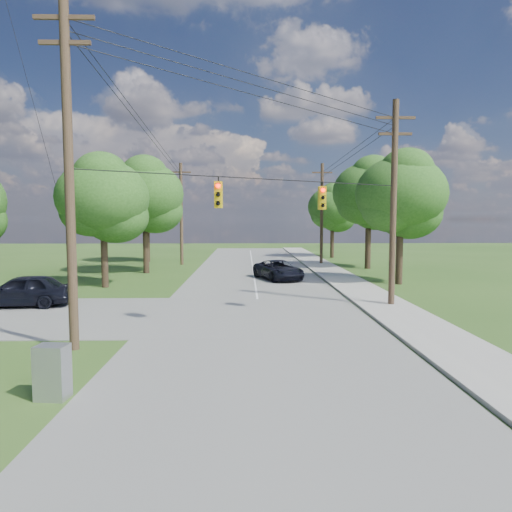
{
  "coord_description": "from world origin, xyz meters",
  "views": [
    {
      "loc": [
        1.34,
        -15.24,
        4.5
      ],
      "look_at": [
        1.8,
        5.0,
        2.87
      ],
      "focal_mm": 32.0,
      "sensor_mm": 36.0,
      "label": 1
    }
  ],
  "objects_px": {
    "pole_ne": "(394,200)",
    "car_cross_dark": "(23,290)",
    "control_cabinet": "(52,372)",
    "car_main_north": "(278,270)",
    "pole_sw": "(69,168)",
    "pole_north_e": "(322,213)",
    "pole_north_w": "(181,213)"
  },
  "relations": [
    {
      "from": "car_main_north",
      "to": "pole_sw",
      "type": "bearing_deg",
      "value": -135.57
    },
    {
      "from": "pole_sw",
      "to": "car_cross_dark",
      "type": "xyz_separation_m",
      "value": [
        -5.49,
        7.74,
        -5.36
      ]
    },
    {
      "from": "pole_north_e",
      "to": "car_cross_dark",
      "type": "relative_size",
      "value": 2.04
    },
    {
      "from": "pole_north_w",
      "to": "control_cabinet",
      "type": "distance_m",
      "value": 34.32
    },
    {
      "from": "pole_ne",
      "to": "control_cabinet",
      "type": "relative_size",
      "value": 7.64
    },
    {
      "from": "pole_sw",
      "to": "car_main_north",
      "type": "xyz_separation_m",
      "value": [
        8.38,
        18.06,
        -5.49
      ]
    },
    {
      "from": "pole_ne",
      "to": "car_main_north",
      "type": "relative_size",
      "value": 2.05
    },
    {
      "from": "car_cross_dark",
      "to": "control_cabinet",
      "type": "xyz_separation_m",
      "value": [
        6.59,
        -12.14,
        -0.18
      ]
    },
    {
      "from": "pole_north_e",
      "to": "control_cabinet",
      "type": "xyz_separation_m",
      "value": [
        -12.4,
        -34.0,
        -4.44
      ]
    },
    {
      "from": "pole_north_w",
      "to": "car_main_north",
      "type": "height_order",
      "value": "pole_north_w"
    },
    {
      "from": "pole_north_e",
      "to": "pole_sw",
      "type": "bearing_deg",
      "value": -114.52
    },
    {
      "from": "pole_north_w",
      "to": "car_cross_dark",
      "type": "relative_size",
      "value": 2.04
    },
    {
      "from": "pole_ne",
      "to": "control_cabinet",
      "type": "distance_m",
      "value": 17.91
    },
    {
      "from": "pole_north_e",
      "to": "car_main_north",
      "type": "bearing_deg",
      "value": -113.93
    },
    {
      "from": "pole_sw",
      "to": "car_cross_dark",
      "type": "distance_m",
      "value": 10.9
    },
    {
      "from": "pole_ne",
      "to": "control_cabinet",
      "type": "height_order",
      "value": "pole_ne"
    },
    {
      "from": "pole_sw",
      "to": "pole_north_e",
      "type": "distance_m",
      "value": 32.55
    },
    {
      "from": "pole_north_e",
      "to": "car_main_north",
      "type": "height_order",
      "value": "pole_north_e"
    },
    {
      "from": "control_cabinet",
      "to": "car_main_north",
      "type": "bearing_deg",
      "value": 78.02
    },
    {
      "from": "car_main_north",
      "to": "control_cabinet",
      "type": "height_order",
      "value": "car_main_north"
    },
    {
      "from": "pole_sw",
      "to": "pole_north_e",
      "type": "height_order",
      "value": "pole_sw"
    },
    {
      "from": "pole_north_w",
      "to": "control_cabinet",
      "type": "relative_size",
      "value": 7.27
    },
    {
      "from": "car_cross_dark",
      "to": "car_main_north",
      "type": "distance_m",
      "value": 17.29
    },
    {
      "from": "pole_north_e",
      "to": "car_cross_dark",
      "type": "xyz_separation_m",
      "value": [
        -18.99,
        -21.86,
        -4.26
      ]
    },
    {
      "from": "pole_north_e",
      "to": "car_main_north",
      "type": "xyz_separation_m",
      "value": [
        -5.12,
        -11.54,
        -4.39
      ]
    },
    {
      "from": "pole_ne",
      "to": "car_main_north",
      "type": "distance_m",
      "value": 12.57
    },
    {
      "from": "pole_sw",
      "to": "car_cross_dark",
      "type": "relative_size",
      "value": 2.45
    },
    {
      "from": "pole_north_w",
      "to": "pole_north_e",
      "type": "bearing_deg",
      "value": 0.0
    },
    {
      "from": "pole_ne",
      "to": "control_cabinet",
      "type": "bearing_deg",
      "value": -135.94
    },
    {
      "from": "pole_ne",
      "to": "pole_north_w",
      "type": "xyz_separation_m",
      "value": [
        -13.9,
        22.0,
        -0.34
      ]
    },
    {
      "from": "pole_ne",
      "to": "car_cross_dark",
      "type": "bearing_deg",
      "value": 179.58
    },
    {
      "from": "pole_sw",
      "to": "control_cabinet",
      "type": "bearing_deg",
      "value": -75.96
    }
  ]
}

